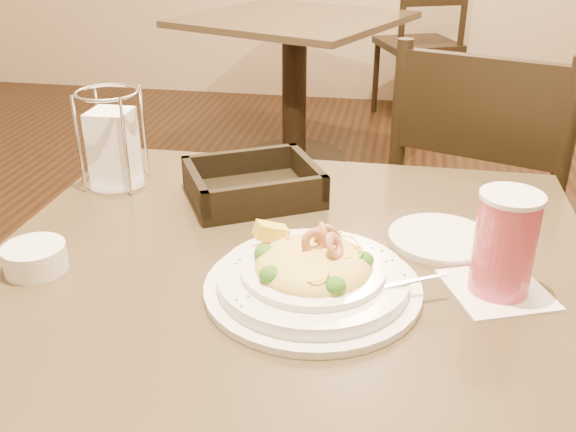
% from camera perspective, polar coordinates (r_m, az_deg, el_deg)
% --- Properties ---
extents(main_table, '(0.90, 0.90, 0.72)m').
position_cam_1_polar(main_table, '(1.05, -0.20, -15.69)').
color(main_table, black).
rests_on(main_table, ground).
extents(background_table, '(1.17, 1.17, 0.72)m').
position_cam_1_polar(background_table, '(3.18, 0.57, 13.30)').
color(background_table, black).
rests_on(background_table, ground).
extents(dining_chair_near, '(0.54, 0.54, 0.93)m').
position_cam_1_polar(dining_chair_near, '(1.68, 16.56, 0.28)').
color(dining_chair_near, black).
rests_on(dining_chair_near, ground).
extents(dining_chair_far, '(0.55, 0.55, 0.93)m').
position_cam_1_polar(dining_chair_far, '(3.92, 11.79, 15.28)').
color(dining_chair_far, black).
rests_on(dining_chair_far, ground).
extents(pasta_bowl, '(0.32, 0.29, 0.09)m').
position_cam_1_polar(pasta_bowl, '(0.86, 2.22, -5.17)').
color(pasta_bowl, white).
rests_on(pasta_bowl, main_table).
extents(drink_glass, '(0.16, 0.16, 0.14)m').
position_cam_1_polar(drink_glass, '(0.89, 18.69, -2.42)').
color(drink_glass, white).
rests_on(drink_glass, main_table).
extents(bread_basket, '(0.28, 0.26, 0.06)m').
position_cam_1_polar(bread_basket, '(1.14, -3.11, 2.60)').
color(bread_basket, black).
rests_on(bread_basket, main_table).
extents(napkin_caddy, '(0.11, 0.11, 0.18)m').
position_cam_1_polar(napkin_caddy, '(1.22, -15.26, 6.08)').
color(napkin_caddy, silver).
rests_on(napkin_caddy, main_table).
extents(side_plate, '(0.21, 0.21, 0.01)m').
position_cam_1_polar(side_plate, '(1.02, 13.39, -1.93)').
color(side_plate, white).
rests_on(side_plate, main_table).
extents(butter_ramekin, '(0.10, 0.10, 0.04)m').
position_cam_1_polar(butter_ramekin, '(0.98, -21.56, -3.49)').
color(butter_ramekin, white).
rests_on(butter_ramekin, main_table).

